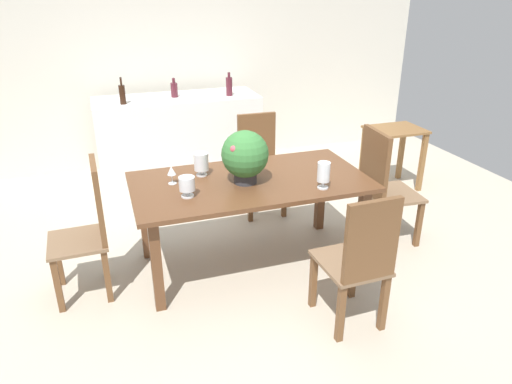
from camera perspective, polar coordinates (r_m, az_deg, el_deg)
name	(u,v)px	position (r m, az deg, el deg)	size (l,w,h in m)	color
ground_plane	(246,254)	(4.17, -1.25, -7.48)	(7.04, 7.04, 0.00)	#BCB29E
back_wall	(182,60)	(6.16, -8.94, 15.49)	(6.40, 0.10, 2.60)	beige
dining_table	(250,190)	(3.75, -0.70, 0.20)	(1.85, 0.97, 0.76)	brown
chair_near_right	(360,259)	(3.15, 12.42, -7.90)	(0.42, 0.48, 1.01)	brown
chair_far_right	(259,159)	(4.79, 0.39, 4.02)	(0.44, 0.44, 0.99)	brown
chair_foot_end	(382,182)	(4.29, 14.99, 1.17)	(0.48, 0.51, 1.05)	brown
chair_head_end	(89,225)	(3.65, -19.49, -3.76)	(0.42, 0.44, 1.04)	brown
flower_centerpiece	(245,155)	(3.58, -1.34, 4.44)	(0.36, 0.36, 0.41)	#333338
crystal_vase_left	(201,162)	(3.78, -6.65, 3.58)	(0.12, 0.12, 0.19)	silver
crystal_vase_center_near	(324,173)	(3.55, 8.18, 2.31)	(0.10, 0.10, 0.21)	silver
crystal_vase_right	(187,185)	(3.41, -8.35, 0.90)	(0.12, 0.12, 0.15)	silver
wine_glass	(172,171)	(3.66, -10.18, 2.47)	(0.07, 0.07, 0.14)	silver
kitchen_counter	(179,137)	(5.74, -9.28, 6.53)	(1.88, 0.69, 0.97)	silver
wine_bottle_dark	(122,94)	(5.38, -15.86, 11.32)	(0.07, 0.07, 0.29)	black
wine_bottle_tall	(229,86)	(5.60, -3.27, 12.68)	(0.07, 0.07, 0.27)	#511E28
wine_bottle_clear	(174,89)	(5.60, -9.87, 12.12)	(0.08, 0.08, 0.22)	#511E28
side_table	(394,144)	(5.54, 16.32, 5.56)	(0.60, 0.48, 0.70)	brown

